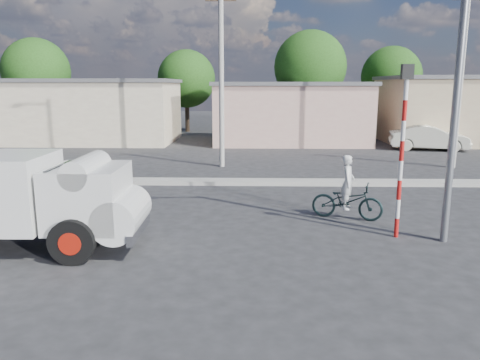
{
  "coord_description": "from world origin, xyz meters",
  "views": [
    {
      "loc": [
        -0.53,
        -10.18,
        3.87
      ],
      "look_at": [
        -0.87,
        2.4,
        1.3
      ],
      "focal_mm": 35.0,
      "sensor_mm": 36.0,
      "label": 1
    }
  ],
  "objects_px": {
    "bicycle": "(347,201)",
    "traffic_pole": "(403,137)",
    "cyclist": "(347,192)",
    "truck": "(24,197)",
    "streetlight": "(455,37)",
    "car_cream": "(429,138)"
  },
  "relations": [
    {
      "from": "bicycle",
      "to": "traffic_pole",
      "type": "xyz_separation_m",
      "value": [
        0.96,
        -1.66,
        2.06
      ]
    },
    {
      "from": "cyclist",
      "to": "traffic_pole",
      "type": "xyz_separation_m",
      "value": [
        0.96,
        -1.66,
        1.8
      ]
    },
    {
      "from": "truck",
      "to": "streetlight",
      "type": "relative_size",
      "value": 0.62
    },
    {
      "from": "streetlight",
      "to": "truck",
      "type": "bearing_deg",
      "value": -175.3
    },
    {
      "from": "bicycle",
      "to": "streetlight",
      "type": "height_order",
      "value": "streetlight"
    },
    {
      "from": "truck",
      "to": "bicycle",
      "type": "relative_size",
      "value": 2.72
    },
    {
      "from": "truck",
      "to": "streetlight",
      "type": "bearing_deg",
      "value": 3.54
    },
    {
      "from": "truck",
      "to": "cyclist",
      "type": "distance_m",
      "value": 8.63
    },
    {
      "from": "bicycle",
      "to": "cyclist",
      "type": "relative_size",
      "value": 1.29
    },
    {
      "from": "bicycle",
      "to": "streetlight",
      "type": "relative_size",
      "value": 0.23
    },
    {
      "from": "truck",
      "to": "car_cream",
      "type": "bearing_deg",
      "value": 46.81
    },
    {
      "from": "truck",
      "to": "cyclist",
      "type": "xyz_separation_m",
      "value": [
        8.15,
        2.79,
        -0.47
      ]
    },
    {
      "from": "bicycle",
      "to": "streetlight",
      "type": "xyz_separation_m",
      "value": [
        1.9,
        -1.96,
        4.42
      ]
    },
    {
      "from": "car_cream",
      "to": "bicycle",
      "type": "bearing_deg",
      "value": 162.37
    },
    {
      "from": "truck",
      "to": "traffic_pole",
      "type": "xyz_separation_m",
      "value": [
        9.11,
        1.13,
        1.33
      ]
    },
    {
      "from": "traffic_pole",
      "to": "truck",
      "type": "bearing_deg",
      "value": -172.95
    },
    {
      "from": "truck",
      "to": "car_cream",
      "type": "height_order",
      "value": "truck"
    },
    {
      "from": "traffic_pole",
      "to": "streetlight",
      "type": "height_order",
      "value": "streetlight"
    },
    {
      "from": "truck",
      "to": "bicycle",
      "type": "distance_m",
      "value": 8.64
    },
    {
      "from": "truck",
      "to": "streetlight",
      "type": "distance_m",
      "value": 10.74
    },
    {
      "from": "bicycle",
      "to": "cyclist",
      "type": "bearing_deg",
      "value": 0.0
    },
    {
      "from": "truck",
      "to": "traffic_pole",
      "type": "distance_m",
      "value": 9.27
    }
  ]
}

